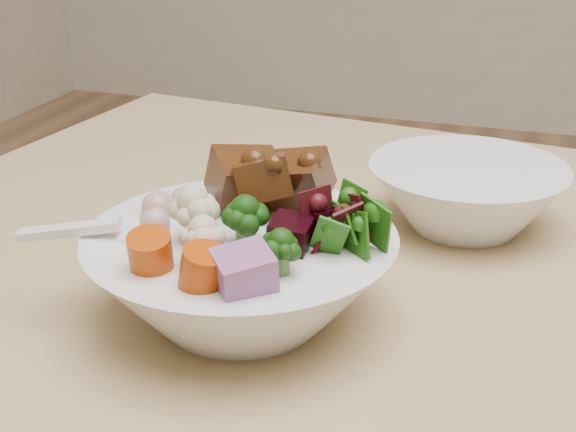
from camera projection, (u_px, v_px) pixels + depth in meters
The scene contains 3 objects.
food_bowl at pixel (244, 269), 0.53m from camera, with size 0.21×0.21×0.11m.
soup_spoon at pixel (121, 237), 0.52m from camera, with size 0.10×0.04×0.02m.
side_bowl at pixel (466, 196), 0.67m from camera, with size 0.16×0.16×0.05m, color white, non-canonical shape.
Camera 1 is at (-0.23, -0.45, 1.04)m, focal length 50.00 mm.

